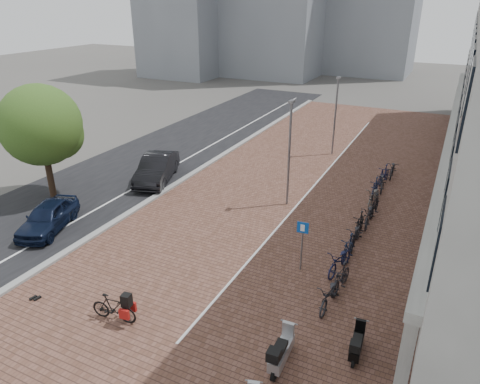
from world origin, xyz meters
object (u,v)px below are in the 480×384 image
(scooter_mid, at_px, (357,342))
(scooter_front, at_px, (281,350))
(parking_sign, at_px, (302,239))
(hero_bike, at_px, (114,307))
(car_dark, at_px, (157,168))
(car_navy, at_px, (48,217))

(scooter_mid, bearing_deg, scooter_front, -147.59)
(scooter_front, height_order, parking_sign, parking_sign)
(scooter_mid, bearing_deg, hero_bike, -169.23)
(car_dark, bearing_deg, parking_sign, -45.98)
(scooter_front, bearing_deg, hero_bike, -176.29)
(hero_bike, height_order, scooter_mid, hero_bike)
(car_navy, xyz_separation_m, scooter_front, (12.93, -3.06, -0.08))
(hero_bike, bearing_deg, car_navy, 54.92)
(car_navy, xyz_separation_m, scooter_mid, (14.85, -1.65, -0.17))
(car_navy, bearing_deg, hero_bike, -46.76)
(hero_bike, bearing_deg, scooter_front, -91.77)
(car_navy, height_order, car_dark, car_dark)
(car_navy, relative_size, car_dark, 0.83)
(hero_bike, relative_size, scooter_mid, 1.20)
(car_dark, distance_m, hero_bike, 12.55)
(scooter_front, height_order, scooter_mid, scooter_front)
(car_navy, distance_m, parking_sign, 11.98)
(hero_bike, xyz_separation_m, parking_sign, (4.67, 5.66, 0.91))
(car_navy, height_order, hero_bike, car_navy)
(car_dark, distance_m, scooter_mid, 16.51)
(scooter_front, bearing_deg, parking_sign, 100.45)
(car_dark, xyz_separation_m, parking_sign, (10.84, -5.26, 0.66))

